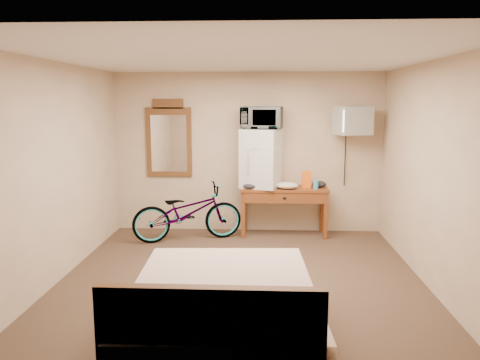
{
  "coord_description": "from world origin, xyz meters",
  "views": [
    {
      "loc": [
        0.25,
        -5.03,
        2.05
      ],
      "look_at": [
        -0.04,
        0.67,
        1.09
      ],
      "focal_mm": 35.0,
      "sensor_mm": 36.0,
      "label": 1
    }
  ],
  "objects_px": {
    "desk": "(284,196)",
    "microwave": "(262,118)",
    "mini_fridge": "(261,158)",
    "wall_mirror": "(169,139)",
    "blue_cup": "(316,184)",
    "crt_television": "(353,121)",
    "bicycle": "(188,212)",
    "bed": "(222,314)"
  },
  "relations": [
    {
      "from": "mini_fridge",
      "to": "microwave",
      "type": "height_order",
      "value": "microwave"
    },
    {
      "from": "bicycle",
      "to": "bed",
      "type": "bearing_deg",
      "value": 176.18
    },
    {
      "from": "crt_television",
      "to": "mini_fridge",
      "type": "bearing_deg",
      "value": 178.25
    },
    {
      "from": "wall_mirror",
      "to": "desk",
      "type": "bearing_deg",
      "value": -8.55
    },
    {
      "from": "microwave",
      "to": "mini_fridge",
      "type": "bearing_deg",
      "value": -116.22
    },
    {
      "from": "microwave",
      "to": "crt_television",
      "type": "height_order",
      "value": "crt_television"
    },
    {
      "from": "mini_fridge",
      "to": "crt_television",
      "type": "height_order",
      "value": "crt_television"
    },
    {
      "from": "microwave",
      "to": "bicycle",
      "type": "xyz_separation_m",
      "value": [
        -1.09,
        -0.39,
        -1.38
      ]
    },
    {
      "from": "desk",
      "to": "crt_television",
      "type": "relative_size",
      "value": 2.09
    },
    {
      "from": "bicycle",
      "to": "mini_fridge",
      "type": "bearing_deg",
      "value": -88.67
    },
    {
      "from": "mini_fridge",
      "to": "crt_television",
      "type": "distance_m",
      "value": 1.47
    },
    {
      "from": "crt_television",
      "to": "wall_mirror",
      "type": "bearing_deg",
      "value": 174.89
    },
    {
      "from": "wall_mirror",
      "to": "bed",
      "type": "relative_size",
      "value": 0.58
    },
    {
      "from": "desk",
      "to": "bed",
      "type": "height_order",
      "value": "bed"
    },
    {
      "from": "mini_fridge",
      "to": "blue_cup",
      "type": "relative_size",
      "value": 6.67
    },
    {
      "from": "desk",
      "to": "mini_fridge",
      "type": "height_order",
      "value": "mini_fridge"
    },
    {
      "from": "microwave",
      "to": "crt_television",
      "type": "distance_m",
      "value": 1.35
    },
    {
      "from": "mini_fridge",
      "to": "bed",
      "type": "height_order",
      "value": "mini_fridge"
    },
    {
      "from": "desk",
      "to": "microwave",
      "type": "distance_m",
      "value": 1.23
    },
    {
      "from": "microwave",
      "to": "wall_mirror",
      "type": "distance_m",
      "value": 1.52
    },
    {
      "from": "wall_mirror",
      "to": "bicycle",
      "type": "bearing_deg",
      "value": -57.95
    },
    {
      "from": "blue_cup",
      "to": "crt_television",
      "type": "xyz_separation_m",
      "value": [
        0.52,
        0.08,
        0.95
      ]
    },
    {
      "from": "microwave",
      "to": "blue_cup",
      "type": "height_order",
      "value": "microwave"
    },
    {
      "from": "mini_fridge",
      "to": "wall_mirror",
      "type": "distance_m",
      "value": 1.5
    },
    {
      "from": "crt_television",
      "to": "bed",
      "type": "height_order",
      "value": "crt_television"
    },
    {
      "from": "blue_cup",
      "to": "wall_mirror",
      "type": "height_order",
      "value": "wall_mirror"
    },
    {
      "from": "blue_cup",
      "to": "microwave",
      "type": "bearing_deg",
      "value": 171.77
    },
    {
      "from": "microwave",
      "to": "bed",
      "type": "height_order",
      "value": "microwave"
    },
    {
      "from": "bed",
      "to": "microwave",
      "type": "bearing_deg",
      "value": 84.97
    },
    {
      "from": "blue_cup",
      "to": "bicycle",
      "type": "distance_m",
      "value": 1.97
    },
    {
      "from": "mini_fridge",
      "to": "bicycle",
      "type": "bearing_deg",
      "value": -160.43
    },
    {
      "from": "wall_mirror",
      "to": "bed",
      "type": "xyz_separation_m",
      "value": [
        1.16,
        -3.65,
        -1.17
      ]
    },
    {
      "from": "mini_fridge",
      "to": "bicycle",
      "type": "distance_m",
      "value": 1.39
    },
    {
      "from": "blue_cup",
      "to": "bicycle",
      "type": "relative_size",
      "value": 0.08
    },
    {
      "from": "blue_cup",
      "to": "bicycle",
      "type": "xyz_separation_m",
      "value": [
        -1.91,
        -0.27,
        -0.39
      ]
    },
    {
      "from": "mini_fridge",
      "to": "wall_mirror",
      "type": "height_order",
      "value": "wall_mirror"
    },
    {
      "from": "blue_cup",
      "to": "desk",
      "type": "bearing_deg",
      "value": 173.15
    },
    {
      "from": "microwave",
      "to": "bed",
      "type": "bearing_deg",
      "value": -87.48
    },
    {
      "from": "crt_television",
      "to": "bicycle",
      "type": "height_order",
      "value": "crt_television"
    },
    {
      "from": "desk",
      "to": "crt_television",
      "type": "xyz_separation_m",
      "value": [
        1.0,
        0.02,
        1.14
      ]
    },
    {
      "from": "crt_television",
      "to": "blue_cup",
      "type": "bearing_deg",
      "value": -171.54
    },
    {
      "from": "mini_fridge",
      "to": "microwave",
      "type": "xyz_separation_m",
      "value": [
        0.0,
        0.0,
        0.61
      ]
    }
  ]
}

